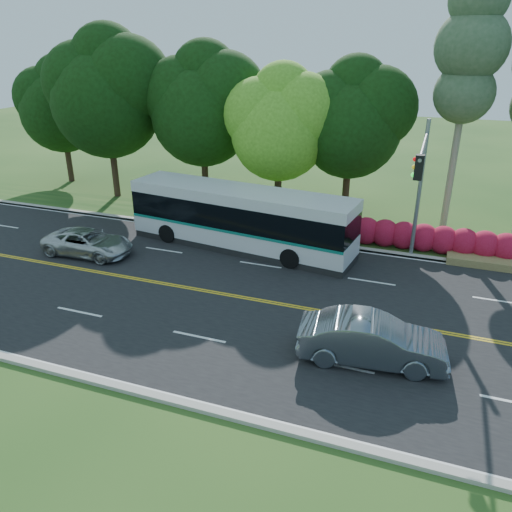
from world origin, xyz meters
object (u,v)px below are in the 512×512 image
(transit_bus, at_px, (240,219))
(suv, at_px, (88,242))
(sedan, at_px, (372,340))
(traffic_signal, at_px, (420,177))

(transit_bus, height_order, suv, transit_bus)
(sedan, bearing_deg, suv, 66.74)
(transit_bus, distance_m, suv, 8.05)
(traffic_signal, height_order, sedan, traffic_signal)
(traffic_signal, xyz_separation_m, transit_bus, (-8.79, -0.07, -3.05))
(suv, bearing_deg, traffic_signal, -78.72)
(traffic_signal, distance_m, suv, 16.81)
(transit_bus, xyz_separation_m, suv, (-7.12, -3.63, -0.95))
(sedan, bearing_deg, transit_bus, 38.18)
(sedan, height_order, suv, sedan)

